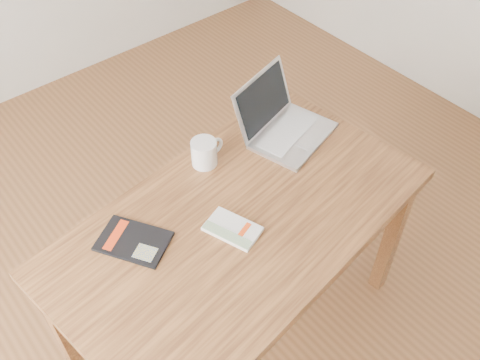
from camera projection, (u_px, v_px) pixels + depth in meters
room at (192, 37)px, 1.47m from camera, size 4.04×4.04×2.70m
desk at (240, 233)px, 1.88m from camera, size 1.39×0.91×0.75m
white_guidebook at (232, 229)px, 1.77m from camera, size 0.16×0.21×0.02m
black_guidebook at (133, 241)px, 1.73m from camera, size 0.24×0.27×0.01m
laptop at (282, 123)px, 2.08m from camera, size 0.39×0.37×0.22m
coffee_mug at (205, 152)px, 1.96m from camera, size 0.14×0.10×0.10m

